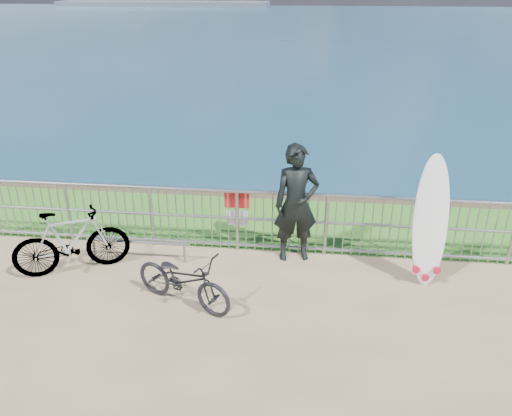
# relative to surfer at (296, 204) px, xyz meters

# --- Properties ---
(grass_strip) EXTENTS (120.00, 120.00, 0.00)m
(grass_strip) POSITION_rel_surfer_xyz_m (-0.50, 1.25, -0.98)
(grass_strip) COLOR #2B6D1E
(grass_strip) RESTS_ON ground
(seascape) EXTENTS (260.00, 260.00, 5.00)m
(seascape) POSITION_rel_surfer_xyz_m (-44.25, 146.04, -5.02)
(seascape) COLOR brown
(seascape) RESTS_ON ground
(railing) EXTENTS (10.06, 0.10, 1.13)m
(railing) POSITION_rel_surfer_xyz_m (-0.48, 0.15, -0.41)
(railing) COLOR gray
(railing) RESTS_ON ground
(surfer) EXTENTS (0.81, 0.62, 1.99)m
(surfer) POSITION_rel_surfer_xyz_m (0.00, 0.00, 0.00)
(surfer) COLOR black
(surfer) RESTS_ON ground
(surfboard) EXTENTS (0.56, 0.50, 2.03)m
(surfboard) POSITION_rel_surfer_xyz_m (2.02, -0.45, -0.06)
(surfboard) COLOR white
(surfboard) RESTS_ON ground
(bicycle_near) EXTENTS (1.69, 1.15, 0.84)m
(bicycle_near) POSITION_rel_surfer_xyz_m (-1.53, -1.52, -0.57)
(bicycle_near) COLOR black
(bicycle_near) RESTS_ON ground
(bicycle_far) EXTENTS (1.83, 1.24, 1.07)m
(bicycle_far) POSITION_rel_surfer_xyz_m (-3.50, -0.83, -0.46)
(bicycle_far) COLOR black
(bicycle_far) RESTS_ON ground
(bike_rack) EXTENTS (1.76, 0.05, 0.37)m
(bike_rack) POSITION_rel_surfer_xyz_m (-2.58, -0.39, -0.69)
(bike_rack) COLOR gray
(bike_rack) RESTS_ON ground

